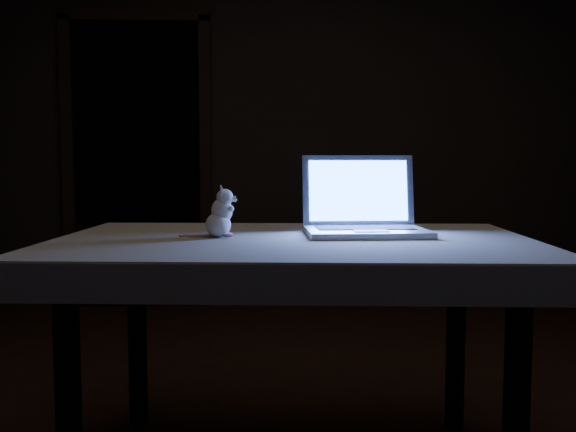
{
  "coord_description": "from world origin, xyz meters",
  "views": [
    {
      "loc": [
        -0.24,
        -2.19,
        1.05
      ],
      "look_at": [
        -0.14,
        -0.03,
        0.87
      ],
      "focal_mm": 40.0,
      "sensor_mm": 36.0,
      "label": 1
    }
  ],
  "objects": [
    {
      "name": "back_wall",
      "position": [
        0.0,
        2.5,
        1.3
      ],
      "size": [
        4.5,
        0.04,
        2.6
      ],
      "primitive_type": "cube",
      "color": "black",
      "rests_on": "ground"
    },
    {
      "name": "doorway",
      "position": [
        -1.1,
        2.5,
        1.06
      ],
      "size": [
        1.06,
        0.36,
        2.13
      ],
      "primitive_type": null,
      "color": "black",
      "rests_on": "back_wall"
    },
    {
      "name": "tablecloth",
      "position": [
        -0.19,
        -0.03,
        0.75
      ],
      "size": [
        1.59,
        1.07,
        0.1
      ],
      "primitive_type": null,
      "rotation": [
        0.0,
        0.0,
        0.01
      ],
      "color": "beige",
      "rests_on": "table"
    },
    {
      "name": "laptop",
      "position": [
        0.14,
        0.0,
        0.94
      ],
      "size": [
        0.42,
        0.37,
        0.28
      ],
      "primitive_type": null,
      "rotation": [
        0.0,
        0.0,
        0.02
      ],
      "color": "silver",
      "rests_on": "tablecloth"
    },
    {
      "name": "plush_mouse",
      "position": [
        -0.37,
        -0.03,
        0.88
      ],
      "size": [
        0.15,
        0.15,
        0.17
      ],
      "primitive_type": null,
      "rotation": [
        0.0,
        0.0,
        -0.24
      ],
      "color": "white",
      "rests_on": "tablecloth"
    },
    {
      "name": "table",
      "position": [
        -0.12,
        -0.07,
        0.39
      ],
      "size": [
        1.55,
        1.06,
        0.79
      ],
      "primitive_type": null,
      "rotation": [
        0.0,
        0.0,
        -0.08
      ],
      "color": "black",
      "rests_on": "floor"
    }
  ]
}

